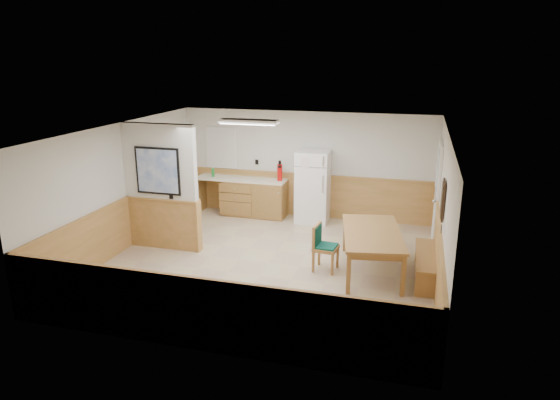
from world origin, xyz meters
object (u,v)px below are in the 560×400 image
(refrigerator, at_px, (313,187))
(dining_table, at_px, (372,237))
(dining_bench, at_px, (426,260))
(soap_bottle, at_px, (213,172))
(fire_extinguisher, at_px, (280,172))
(dining_chair, at_px, (321,244))

(refrigerator, xyz_separation_m, dining_table, (1.60, -2.49, -0.17))
(dining_bench, bearing_deg, refrigerator, 134.31)
(soap_bottle, bearing_deg, dining_bench, -26.91)
(refrigerator, height_order, dining_bench, refrigerator)
(refrigerator, xyz_separation_m, soap_bottle, (-2.48, 0.01, 0.17))
(dining_bench, bearing_deg, soap_bottle, 152.39)
(fire_extinguisher, bearing_deg, dining_bench, -30.13)
(refrigerator, relative_size, dining_table, 0.79)
(dining_chair, relative_size, fire_extinguisher, 1.78)
(dining_table, bearing_deg, soap_bottle, 138.33)
(dining_bench, bearing_deg, dining_table, 176.61)
(dining_chair, xyz_separation_m, soap_bottle, (-3.20, 2.66, 0.51))
(refrigerator, relative_size, fire_extinguisher, 3.49)
(soap_bottle, bearing_deg, refrigerator, -0.27)
(fire_extinguisher, distance_m, soap_bottle, 1.67)
(refrigerator, relative_size, soap_bottle, 7.87)
(dining_bench, relative_size, soap_bottle, 7.45)
(refrigerator, xyz_separation_m, dining_chair, (0.73, -2.65, -0.34))
(dining_chair, height_order, soap_bottle, soap_bottle)
(dining_table, relative_size, fire_extinguisher, 4.45)
(dining_bench, xyz_separation_m, soap_bottle, (-5.01, 2.54, 0.66))
(dining_table, bearing_deg, dining_bench, -12.85)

